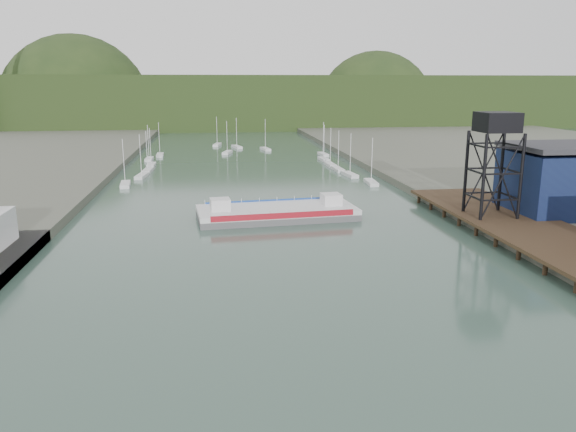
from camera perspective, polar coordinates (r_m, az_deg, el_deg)
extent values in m
cube|color=black|center=(84.31, 24.98, -2.02)|extent=(14.00, 70.00, 0.50)
cylinder|color=black|center=(81.54, 21.34, -2.97)|extent=(0.60, 0.60, 2.20)
cylinder|color=black|center=(88.95, 19.26, 3.70)|extent=(0.50, 0.50, 13.00)
cylinder|color=black|center=(91.81, 22.61, 3.70)|extent=(0.50, 0.50, 13.00)
cylinder|color=black|center=(94.26, 17.63, 4.33)|extent=(0.50, 0.50, 13.00)
cylinder|color=black|center=(96.97, 20.85, 4.32)|extent=(0.50, 0.50, 13.00)
cube|color=black|center=(92.10, 20.49, 8.93)|extent=(5.50, 5.50, 3.00)
cube|color=#0B0F33|center=(102.71, 26.92, 3.04)|extent=(20.00, 14.00, 10.00)
cube|color=silver|center=(130.38, -16.20, 3.08)|extent=(2.67, 7.65, 0.90)
cube|color=silver|center=(141.23, -14.64, 3.94)|extent=(2.81, 7.67, 0.90)
cube|color=silver|center=(149.87, -14.04, 4.50)|extent=(2.35, 7.59, 0.90)
cube|color=silver|center=(159.63, -13.71, 5.04)|extent=(2.01, 7.50, 0.90)
cube|color=silver|center=(171.89, -13.92, 5.60)|extent=(2.00, 7.50, 0.90)
cube|color=silver|center=(181.38, -12.87, 6.05)|extent=(2.16, 7.54, 0.90)
cube|color=silver|center=(129.20, 8.44, 3.38)|extent=(2.53, 7.62, 0.90)
cube|color=silver|center=(139.58, 6.31, 4.19)|extent=(2.76, 7.67, 0.90)
cube|color=silver|center=(147.78, 5.11, 4.72)|extent=(2.22, 7.56, 0.90)
cube|color=silver|center=(156.43, 4.31, 5.22)|extent=(2.18, 7.54, 0.90)
cube|color=silver|center=(167.27, 3.66, 5.76)|extent=(2.46, 7.61, 0.90)
cube|color=silver|center=(178.97, 3.59, 6.26)|extent=(2.48, 7.61, 0.90)
cube|color=silver|center=(184.53, -6.18, 6.42)|extent=(3.78, 7.76, 0.90)
cube|color=silver|center=(193.27, -2.31, 6.80)|extent=(3.31, 7.74, 0.90)
cube|color=silver|center=(200.55, -5.22, 7.00)|extent=(3.76, 7.76, 0.90)
cube|color=silver|center=(208.32, -7.20, 7.19)|extent=(3.40, 7.74, 0.90)
cube|color=#203216|center=(323.41, -6.43, 11.45)|extent=(500.00, 120.00, 28.00)
sphere|color=#203216|center=(331.33, -20.60, 10.05)|extent=(80.00, 80.00, 80.00)
sphere|color=#203216|center=(347.69, 8.80, 10.52)|extent=(70.00, 70.00, 70.00)
cube|color=#555558|center=(95.33, -1.13, 0.08)|extent=(27.45, 12.96, 1.06)
cube|color=silver|center=(95.11, -1.13, 0.64)|extent=(27.45, 12.96, 0.85)
cube|color=#A4121F|center=(89.94, -0.44, 0.04)|extent=(23.34, 2.23, 0.96)
cube|color=#153C94|center=(100.22, -1.76, 1.42)|extent=(23.34, 2.23, 0.96)
cube|color=silver|center=(93.42, -6.90, 1.11)|extent=(3.46, 3.46, 2.13)
cube|color=silver|center=(97.19, 4.41, 1.65)|extent=(3.46, 3.46, 2.13)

